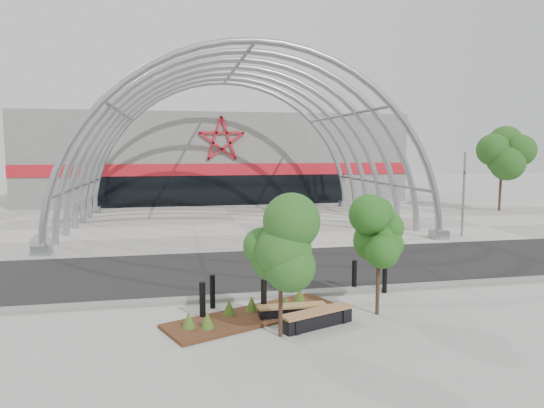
{
  "coord_description": "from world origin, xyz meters",
  "views": [
    {
      "loc": [
        -3.89,
        -15.52,
        4.88
      ],
      "look_at": [
        0.0,
        4.0,
        2.6
      ],
      "focal_mm": 32.0,
      "sensor_mm": 36.0,
      "label": 1
    }
  ],
  "objects_px": {
    "street_tree_0": "(281,242)",
    "bench_1": "(317,319)",
    "signal_pole": "(464,193)",
    "bollard_2": "(264,298)",
    "bench_0": "(292,312)",
    "street_tree_1": "(379,234)"
  },
  "relations": [
    {
      "from": "signal_pole",
      "to": "street_tree_1",
      "type": "bearing_deg",
      "value": -131.68
    },
    {
      "from": "bench_1",
      "to": "bollard_2",
      "type": "distance_m",
      "value": 1.77
    },
    {
      "from": "bench_0",
      "to": "bollard_2",
      "type": "height_order",
      "value": "bollard_2"
    },
    {
      "from": "signal_pole",
      "to": "bench_1",
      "type": "distance_m",
      "value": 16.75
    },
    {
      "from": "street_tree_1",
      "to": "bollard_2",
      "type": "relative_size",
      "value": 3.1
    },
    {
      "from": "street_tree_1",
      "to": "bollard_2",
      "type": "xyz_separation_m",
      "value": [
        -3.31,
        0.55,
        -1.87
      ]
    },
    {
      "from": "bench_0",
      "to": "bollard_2",
      "type": "relative_size",
      "value": 1.83
    },
    {
      "from": "signal_pole",
      "to": "bollard_2",
      "type": "xyz_separation_m",
      "value": [
        -13.11,
        -10.46,
        -1.91
      ]
    },
    {
      "from": "signal_pole",
      "to": "bollard_2",
      "type": "bearing_deg",
      "value": -141.42
    },
    {
      "from": "street_tree_0",
      "to": "bench_1",
      "type": "distance_m",
      "value": 2.59
    },
    {
      "from": "bench_1",
      "to": "bollard_2",
      "type": "bearing_deg",
      "value": 137.42
    },
    {
      "from": "signal_pole",
      "to": "bench_1",
      "type": "relative_size",
      "value": 2.1
    },
    {
      "from": "street_tree_0",
      "to": "bench_0",
      "type": "distance_m",
      "value": 2.67
    },
    {
      "from": "street_tree_0",
      "to": "bench_0",
      "type": "height_order",
      "value": "street_tree_0"
    },
    {
      "from": "street_tree_0",
      "to": "bench_0",
      "type": "bearing_deg",
      "value": 63.41
    },
    {
      "from": "bollard_2",
      "to": "bench_1",
      "type": "bearing_deg",
      "value": -42.58
    },
    {
      "from": "street_tree_0",
      "to": "bollard_2",
      "type": "height_order",
      "value": "street_tree_0"
    },
    {
      "from": "street_tree_0",
      "to": "bollard_2",
      "type": "bearing_deg",
      "value": 94.76
    },
    {
      "from": "street_tree_1",
      "to": "bench_0",
      "type": "height_order",
      "value": "street_tree_1"
    },
    {
      "from": "bench_1",
      "to": "street_tree_0",
      "type": "bearing_deg",
      "value": -156.95
    },
    {
      "from": "signal_pole",
      "to": "bench_0",
      "type": "xyz_separation_m",
      "value": [
        -12.37,
        -10.9,
        -2.25
      ]
    },
    {
      "from": "signal_pole",
      "to": "bench_0",
      "type": "bearing_deg",
      "value": -138.59
    }
  ]
}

